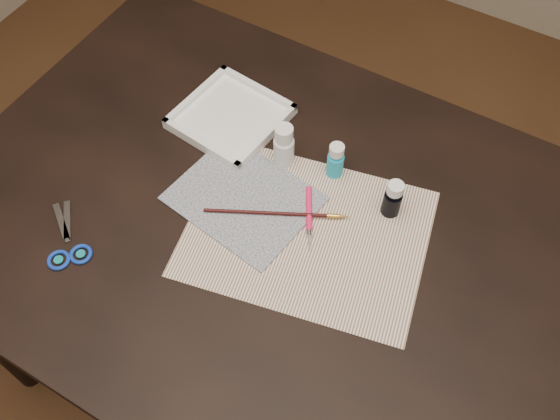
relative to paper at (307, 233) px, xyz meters
The scene contains 11 objects.
ground 0.76m from the paper, behind, with size 3.50×3.50×0.02m, color #422614.
table 0.38m from the paper, behind, with size 1.30×0.90×0.75m, color black.
paper is the anchor object (origin of this frame).
canvas 0.14m from the paper, behind, with size 0.26×0.21×0.00m, color black.
paint_bottle_white 0.18m from the paper, 134.32° to the left, with size 0.04×0.04×0.10m, color white.
paint_bottle_cyan 0.16m from the paper, 98.06° to the left, with size 0.03×0.03×0.08m, color #19A8CD.
paint_bottle_navy 0.17m from the paper, 47.40° to the left, with size 0.03×0.03×0.08m, color black.
paintbrush 0.07m from the paper, behind, with size 0.28×0.01×0.01m, color black, non-canonical shape.
craft_knife 0.03m from the paper, 109.96° to the left, with size 0.14×0.01×0.01m, color #F81C57, non-canonical shape.
scissors 0.45m from the paper, 148.81° to the right, with size 0.16×0.08×0.01m, color silver, non-canonical shape.
palette_tray 0.32m from the paper, 149.14° to the left, with size 0.20×0.20×0.02m, color white.
Camera 1 is at (0.31, -0.53, 1.74)m, focal length 40.00 mm.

